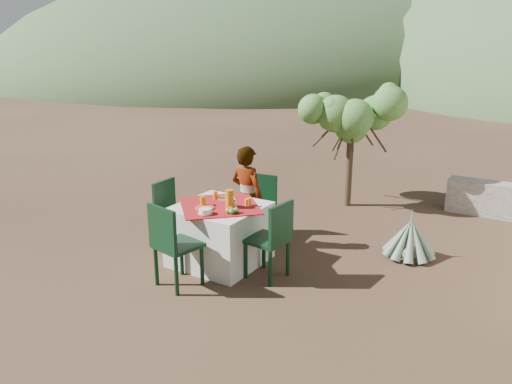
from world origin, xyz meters
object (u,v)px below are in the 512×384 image
Objects in this scene: juice_pitcher at (230,199)px; agave at (410,239)px; shrub_tree at (356,122)px; chair_far at (260,203)px; chair_near at (172,242)px; table at (220,234)px; chair_left at (172,211)px; chair_right at (273,237)px; person at (247,197)px.

agave is at bearing 38.35° from juice_pitcher.
shrub_tree is at bearing 130.90° from agave.
chair_near is at bearing -94.33° from chair_far.
chair_left is at bearing 176.56° from table.
chair_far is 1.42m from chair_right.
table is 5.76× the size of juice_pitcher.
agave is (2.05, 2.28, -0.30)m from chair_near.
juice_pitcher is (1.01, -0.07, 0.36)m from chair_left.
shrub_tree is (0.59, 3.95, 0.89)m from chair_near.
agave is at bearing 147.15° from chair_right.
shrub_tree is at bearing -26.51° from chair_left.
person is at bearing 90.23° from table.
chair_far is 0.49× the size of shrub_tree.
person is (0.04, 1.49, 0.15)m from chair_near.
table is 3.33m from shrub_tree.
chair_near is 0.71× the size of person.
chair_near is 0.92m from juice_pitcher.
chair_far is at bearing -170.07° from agave.
juice_pitcher is at bearing -88.35° from chair_right.
table is at bearing -91.72° from chair_far.
juice_pitcher is (-1.83, -1.45, 0.63)m from agave.
shrub_tree is (-0.26, 3.17, 0.91)m from chair_right.
person is at bearing 104.75° from juice_pitcher.
juice_pitcher is (0.17, -0.66, 0.18)m from person.
chair_right is 0.52× the size of shrub_tree.
chair_right is (0.81, -0.06, 0.15)m from table.
juice_pitcher reaches higher than chair_left.
chair_left is (-0.79, 0.90, -0.03)m from chair_near.
chair_far is 1.21× the size of agave.
table is 0.85m from chair_left.
juice_pitcher is (0.17, -0.02, 0.50)m from table.
chair_left is at bearing -114.35° from shrub_tree.
chair_right is 3.31m from shrub_tree.
chair_far is (-0.05, 1.07, 0.11)m from table.
person reaches higher than agave.
juice_pitcher is at bearing -141.65° from agave.
chair_far is 3.93× the size of juice_pitcher.
juice_pitcher is (-0.63, 0.05, 0.35)m from chair_right.
table is 1.46× the size of chair_far.
chair_right is at bearing 145.75° from person.
chair_near reaches higher than chair_left.
chair_right is 4.22× the size of juice_pitcher.
shrub_tree reaches higher than juice_pitcher.
chair_left is (-0.84, 0.05, 0.14)m from table.
chair_near is at bearing -140.74° from chair_left.
chair_near is 1.35× the size of agave.
juice_pitcher is at bearing -82.94° from chair_far.
juice_pitcher is at bearing -93.56° from chair_near.
table is 1.31× the size of chair_near.
chair_left is at bearing -154.05° from agave.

